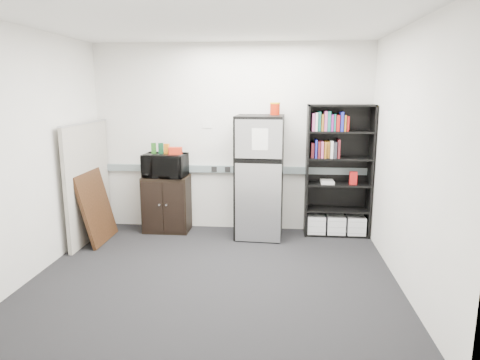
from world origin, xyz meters
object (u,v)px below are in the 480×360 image
(microwave, at_px, (165,165))
(refrigerator, at_px, (259,177))
(bookshelf, at_px, (338,172))
(cubicle_partition, at_px, (88,182))
(cabinet, at_px, (167,204))

(microwave, height_order, refrigerator, refrigerator)
(bookshelf, height_order, cubicle_partition, bookshelf)
(bookshelf, bearing_deg, microwave, -178.13)
(cabinet, relative_size, microwave, 1.38)
(bookshelf, xyz_separation_m, microwave, (-2.46, -0.08, 0.07))
(cubicle_partition, height_order, microwave, cubicle_partition)
(bookshelf, relative_size, cabinet, 2.26)
(bookshelf, distance_m, cubicle_partition, 3.46)
(cabinet, xyz_separation_m, refrigerator, (1.35, -0.08, 0.44))
(microwave, bearing_deg, bookshelf, 5.57)
(cubicle_partition, bearing_deg, cabinet, 23.39)
(bookshelf, relative_size, refrigerator, 1.08)
(cubicle_partition, height_order, cabinet, cubicle_partition)
(bookshelf, bearing_deg, refrigerator, -172.52)
(refrigerator, bearing_deg, microwave, -179.85)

